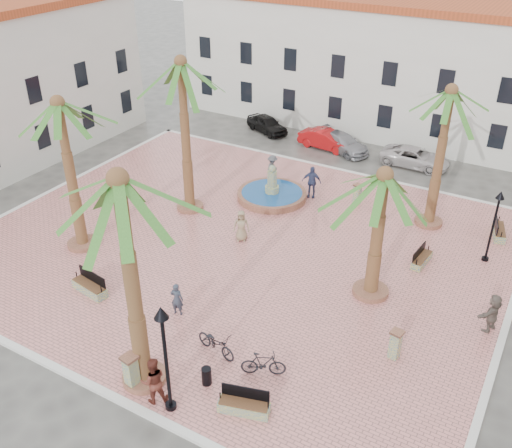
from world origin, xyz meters
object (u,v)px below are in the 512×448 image
(fountain, at_px, (272,194))
(palm_ne, at_px, (449,107))
(car_white, at_px, (415,157))
(bench_ne, at_px, (499,231))
(bench_s, at_px, (90,287))
(pedestrian_fountain_b, at_px, (312,182))
(bollard_n, at_px, (357,194))
(car_black, at_px, (267,124))
(lamppost_s, at_px, (164,342))
(bicycle_a, at_px, (216,343))
(car_silver, at_px, (341,143))
(cyclist_a, at_px, (177,299))
(pedestrian_north, at_px, (272,168))
(bollard_se, at_px, (131,372))
(pedestrian_fountain_a, at_px, (241,226))
(bollard_e, at_px, (395,344))
(bicycle_b, at_px, (263,364))
(pedestrian_east, at_px, (493,313))
(lamppost_e, at_px, (496,214))
(bench_e, at_px, (422,259))
(bench_se, at_px, (244,406))
(palm_nw, at_px, (182,79))
(palm_e, at_px, (383,193))
(palm_sw, at_px, (61,121))
(litter_bin, at_px, (207,376))
(palm_s, at_px, (121,205))

(fountain, xyz_separation_m, palm_ne, (8.82, 1.63, 6.31))
(car_white, bearing_deg, bench_ne, -135.87)
(bench_s, xyz_separation_m, pedestrian_fountain_b, (4.63, 13.45, 0.69))
(bollard_n, distance_m, car_black, 12.80)
(lamppost_s, height_order, bicycle_a, lamppost_s)
(palm_ne, height_order, car_silver, palm_ne)
(cyclist_a, distance_m, pedestrian_north, 13.70)
(fountain, relative_size, lamppost_s, 0.91)
(bollard_se, height_order, pedestrian_fountain_a, pedestrian_fountain_a)
(bollard_e, xyz_separation_m, pedestrian_north, (-11.56, 11.37, 0.19))
(bicycle_b, height_order, pedestrian_east, pedestrian_east)
(bench_s, xyz_separation_m, pedestrian_fountain_a, (3.59, 7.23, 0.56))
(lamppost_e, xyz_separation_m, bollard_n, (-7.62, 2.33, -1.92))
(bicycle_a, distance_m, car_white, 21.61)
(bench_e, distance_m, bollard_se, 14.86)
(bicycle_a, height_order, pedestrian_fountain_b, pedestrian_fountain_b)
(palm_ne, height_order, bollard_n, palm_ne)
(bench_se, height_order, bench_e, bench_se)
(bollard_e, bearing_deg, palm_nw, 157.06)
(palm_ne, bearing_deg, lamppost_s, -104.03)
(palm_ne, bearing_deg, pedestrian_fountain_a, -140.64)
(bollard_n, height_order, cyclist_a, cyclist_a)
(palm_ne, relative_size, bollard_e, 6.02)
(palm_e, bearing_deg, bench_ne, 63.20)
(bench_s, xyz_separation_m, car_white, (8.59, 21.12, 0.19))
(lamppost_s, bearing_deg, pedestrian_east, 48.13)
(car_white, bearing_deg, palm_nw, 143.74)
(bench_s, xyz_separation_m, cyclist_a, (4.33, 0.75, 0.50))
(car_white, bearing_deg, bicycle_a, 176.60)
(palm_sw, relative_size, bollard_se, 5.31)
(pedestrian_east, bearing_deg, litter_bin, -24.29)
(litter_bin, bearing_deg, palm_sw, 156.62)
(bollard_n, relative_size, pedestrian_east, 0.72)
(cyclist_a, bearing_deg, pedestrian_fountain_b, -104.67)
(lamppost_s, distance_m, pedestrian_fountain_b, 17.30)
(palm_sw, distance_m, pedestrian_east, 20.40)
(bench_se, xyz_separation_m, pedestrian_east, (6.54, 8.73, 0.60))
(palm_sw, bearing_deg, lamppost_s, -31.10)
(lamppost_s, bearing_deg, bollard_n, 89.71)
(palm_s, height_order, lamppost_s, palm_s)
(bench_ne, xyz_separation_m, pedestrian_north, (-13.43, -0.14, 0.59))
(bicycle_a, distance_m, pedestrian_fountain_a, 8.43)
(palm_ne, relative_size, lamppost_s, 1.73)
(bollard_e, height_order, pedestrian_east, pedestrian_east)
(pedestrian_fountain_a, bearing_deg, palm_e, -35.27)
(pedestrian_fountain_a, bearing_deg, palm_sw, -173.82)
(litter_bin, bearing_deg, pedestrian_north, 110.54)
(palm_e, xyz_separation_m, bench_ne, (4.08, 8.08, -4.82))
(lamppost_e, distance_m, pedestrian_east, 5.65)
(bench_e, height_order, pedestrian_fountain_a, pedestrian_fountain_a)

